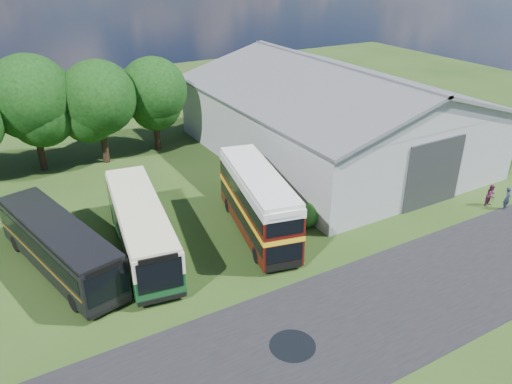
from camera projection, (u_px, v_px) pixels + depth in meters
ground at (284, 301)px, 26.34m from camera, size 120.00×120.00×0.00m
asphalt_road at (366, 314)px, 25.35m from camera, size 60.00×8.00×0.02m
puddle at (292, 346)px, 23.33m from camera, size 2.20×2.20×0.01m
storage_shed at (330, 108)px, 43.69m from camera, size 18.80×24.80×8.15m
tree_mid at (30, 97)px, 39.31m from camera, size 6.80×6.80×9.60m
tree_right_a at (98, 98)px, 41.00m from camera, size 6.26×6.26×8.83m
tree_right_b at (153, 91)px, 43.98m from camera, size 5.98×5.98×8.45m
shrub_front at (306, 225)px, 33.52m from camera, size 1.70×1.70×1.70m
shrub_mid at (289, 213)px, 35.08m from camera, size 1.60×1.60×1.60m
shrub_back at (274, 202)px, 36.63m from camera, size 1.80×1.80×1.80m
bus_green_single at (141, 226)px, 30.00m from camera, size 4.42×11.91×3.21m
bus_maroon_double at (258, 203)px, 31.81m from camera, size 4.62×10.22×4.26m
bus_dark_single at (59, 246)px, 28.16m from camera, size 5.14×11.43×3.07m
visitor_a at (507, 198)px, 35.28m from camera, size 0.71×0.59×1.67m
visitor_b at (491, 195)px, 35.75m from camera, size 0.86×0.71×1.62m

